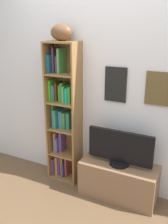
{
  "coord_description": "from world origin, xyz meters",
  "views": [
    {
      "loc": [
        0.95,
        -1.42,
        1.86
      ],
      "look_at": [
        -0.17,
        0.85,
        0.98
      ],
      "focal_mm": 40.11,
      "sensor_mm": 36.0,
      "label": 1
    }
  ],
  "objects_px": {
    "bookshelf": "(63,116)",
    "tv_stand": "(118,180)",
    "television": "(120,149)",
    "football": "(62,32)"
  },
  "relations": [
    {
      "from": "bookshelf",
      "to": "football",
      "type": "height_order",
      "value": "football"
    },
    {
      "from": "bookshelf",
      "to": "television",
      "type": "xyz_separation_m",
      "value": [
        0.76,
        -0.09,
        -0.23
      ]
    },
    {
      "from": "tv_stand",
      "to": "bookshelf",
      "type": "bearing_deg",
      "value": 173.35
    },
    {
      "from": "bookshelf",
      "to": "tv_stand",
      "type": "xyz_separation_m",
      "value": [
        0.76,
        -0.09,
        -0.62
      ]
    },
    {
      "from": "television",
      "to": "tv_stand",
      "type": "bearing_deg",
      "value": -90.0
    },
    {
      "from": "football",
      "to": "tv_stand",
      "type": "relative_size",
      "value": 0.29
    },
    {
      "from": "bookshelf",
      "to": "football",
      "type": "distance_m",
      "value": 0.96
    },
    {
      "from": "football",
      "to": "television",
      "type": "xyz_separation_m",
      "value": [
        0.73,
        -0.06,
        -1.19
      ]
    },
    {
      "from": "tv_stand",
      "to": "television",
      "type": "distance_m",
      "value": 0.4
    },
    {
      "from": "bookshelf",
      "to": "football",
      "type": "bearing_deg",
      "value": -42.99
    }
  ]
}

